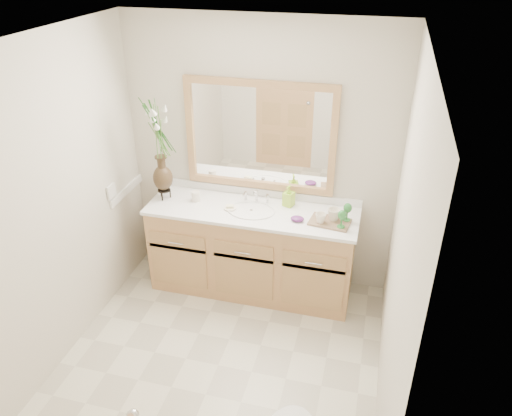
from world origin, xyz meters
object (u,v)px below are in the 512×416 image
(flower_vase, at_px, (159,138))
(tumbler, at_px, (196,196))
(tray, at_px, (330,222))
(soap_bottle, at_px, (289,197))

(flower_vase, height_order, tumbler, flower_vase)
(flower_vase, distance_m, tray, 1.60)
(tumbler, relative_size, tray, 0.28)
(flower_vase, bearing_deg, tray, -2.44)
(flower_vase, height_order, soap_bottle, flower_vase)
(tray, bearing_deg, flower_vase, -174.90)
(soap_bottle, height_order, tray, soap_bottle)
(tumbler, relative_size, soap_bottle, 0.54)
(flower_vase, height_order, tray, flower_vase)
(flower_vase, relative_size, soap_bottle, 4.94)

